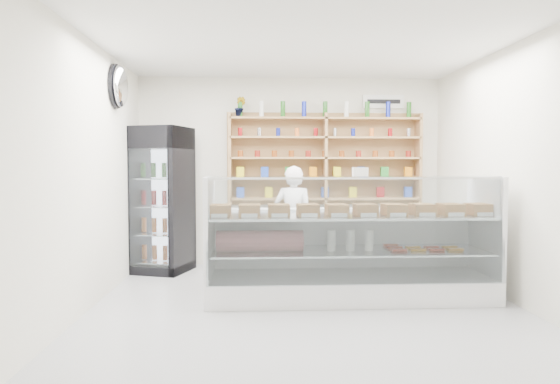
{
  "coord_description": "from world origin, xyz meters",
  "views": [
    {
      "loc": [
        -0.54,
        -5.0,
        1.48
      ],
      "look_at": [
        -0.24,
        0.9,
        1.17
      ],
      "focal_mm": 32.0,
      "sensor_mm": 36.0,
      "label": 1
    }
  ],
  "objects": [
    {
      "name": "security_mirror",
      "position": [
        -2.17,
        1.2,
        2.45
      ],
      "size": [
        0.15,
        0.5,
        0.5
      ],
      "primitive_type": "ellipsoid",
      "color": "silver",
      "rests_on": "left_wall"
    },
    {
      "name": "wall_sign",
      "position": [
        1.4,
        2.47,
        2.45
      ],
      "size": [
        0.62,
        0.03,
        0.2
      ],
      "primitive_type": "cube",
      "color": "white",
      "rests_on": "back_wall"
    },
    {
      "name": "room",
      "position": [
        0.0,
        0.0,
        1.4
      ],
      "size": [
        5.0,
        5.0,
        5.0
      ],
      "color": "#AAABAF",
      "rests_on": "ground"
    },
    {
      "name": "shop_worker",
      "position": [
        -0.01,
        1.73,
        0.74
      ],
      "size": [
        0.62,
        0.49,
        1.49
      ],
      "primitive_type": "imported",
      "rotation": [
        0.0,
        0.0,
        2.86
      ],
      "color": "white",
      "rests_on": "floor"
    },
    {
      "name": "wall_shelving",
      "position": [
        0.5,
        2.34,
        1.59
      ],
      "size": [
        2.84,
        0.28,
        1.33
      ],
      "color": "#A1754C",
      "rests_on": "back_wall"
    },
    {
      "name": "potted_plant",
      "position": [
        -0.75,
        2.34,
        2.34
      ],
      "size": [
        0.19,
        0.17,
        0.29
      ],
      "primitive_type": "imported",
      "rotation": [
        0.0,
        0.0,
        -0.32
      ],
      "color": "#1E6626",
      "rests_on": "wall_shelving"
    },
    {
      "name": "display_counter",
      "position": [
        0.51,
        0.49,
        0.37
      ],
      "size": [
        3.15,
        0.94,
        1.37
      ],
      "color": "white",
      "rests_on": "floor"
    },
    {
      "name": "drinks_cooler",
      "position": [
        -1.85,
        2.04,
        1.02
      ],
      "size": [
        0.91,
        0.9,
        2.02
      ],
      "rotation": [
        0.0,
        0.0,
        -0.31
      ],
      "color": "black",
      "rests_on": "floor"
    }
  ]
}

